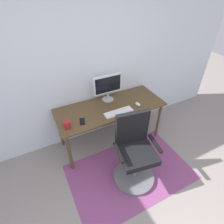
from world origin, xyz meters
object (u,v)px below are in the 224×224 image
at_px(computer_mouse, 138,104).
at_px(coffee_cup, 67,125).
at_px(desk, 110,110).
at_px(keyboard, 119,112).
at_px(cell_phone, 82,121).
at_px(monitor, 108,86).
at_px(office_chair, 134,156).

bearing_deg(computer_mouse, coffee_cup, -179.02).
bearing_deg(desk, keyboard, -79.17).
height_order(desk, coffee_cup, coffee_cup).
distance_m(desk, cell_phone, 0.52).
height_order(desk, cell_phone, cell_phone).
xyz_separation_m(keyboard, computer_mouse, (0.35, 0.04, 0.01)).
bearing_deg(keyboard, monitor, 87.97).
height_order(computer_mouse, coffee_cup, coffee_cup).
relative_size(monitor, computer_mouse, 4.36).
distance_m(monitor, cell_phone, 0.69).
distance_m(coffee_cup, cell_phone, 0.22).
bearing_deg(cell_phone, office_chair, -37.47).
distance_m(desk, computer_mouse, 0.43).
distance_m(monitor, keyboard, 0.45).
distance_m(computer_mouse, office_chair, 0.81).
height_order(monitor, keyboard, monitor).
relative_size(keyboard, cell_phone, 3.07).
bearing_deg(cell_phone, coffee_cup, -156.27).
distance_m(keyboard, cell_phone, 0.54).
distance_m(desk, office_chair, 0.80).
relative_size(computer_mouse, cell_phone, 0.74).
bearing_deg(keyboard, coffee_cup, 178.46).
height_order(computer_mouse, office_chair, office_chair).
xyz_separation_m(desk, monitor, (0.05, 0.19, 0.32)).
bearing_deg(computer_mouse, office_chair, -124.73).
bearing_deg(computer_mouse, desk, 158.73).
relative_size(monitor, office_chair, 0.44).
relative_size(computer_mouse, office_chair, 0.10).
bearing_deg(office_chair, desk, 97.21).
relative_size(desk, keyboard, 3.83).
height_order(monitor, computer_mouse, monitor).
bearing_deg(office_chair, computer_mouse, 64.80).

